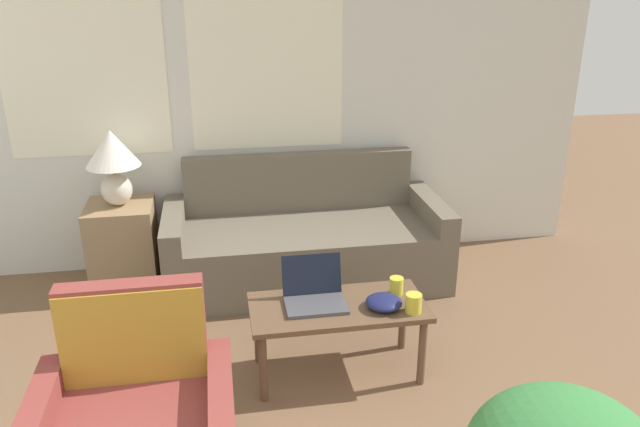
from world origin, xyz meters
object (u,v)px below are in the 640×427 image
(table_lamp, at_px, (113,158))
(snack_bowl, at_px, (384,302))
(cup_yellow, at_px, (396,286))
(laptop, at_px, (314,293))
(couch, at_px, (305,243))
(coffee_table, at_px, (338,314))
(cup_navy, at_px, (413,303))

(table_lamp, distance_m, snack_bowl, 2.11)
(cup_yellow, bearing_deg, laptop, -177.91)
(couch, distance_m, cup_yellow, 1.21)
(table_lamp, height_order, cup_yellow, table_lamp)
(table_lamp, height_order, coffee_table, table_lamp)
(coffee_table, xyz_separation_m, laptop, (-0.12, 0.05, 0.11))
(laptop, bearing_deg, snack_bowl, -18.56)
(table_lamp, bearing_deg, cup_navy, -40.82)
(cup_navy, xyz_separation_m, cup_yellow, (-0.03, 0.21, -0.00))
(table_lamp, distance_m, cup_yellow, 2.11)
(couch, height_order, laptop, couch)
(coffee_table, height_order, snack_bowl, snack_bowl)
(table_lamp, bearing_deg, couch, -4.48)
(cup_navy, distance_m, cup_yellow, 0.21)
(table_lamp, height_order, snack_bowl, table_lamp)
(cup_navy, distance_m, snack_bowl, 0.16)
(cup_navy, relative_size, snack_bowl, 0.53)
(couch, bearing_deg, cup_navy, -74.07)
(table_lamp, bearing_deg, coffee_table, -45.21)
(coffee_table, distance_m, cup_navy, 0.42)
(couch, xyz_separation_m, cup_navy, (0.38, -1.34, 0.21))
(couch, height_order, table_lamp, table_lamp)
(table_lamp, relative_size, cup_yellow, 5.27)
(couch, height_order, cup_navy, couch)
(table_lamp, distance_m, coffee_table, 1.92)
(laptop, distance_m, cup_navy, 0.54)
(laptop, height_order, cup_navy, laptop)
(laptop, bearing_deg, cup_yellow, 2.09)
(laptop, xyz_separation_m, snack_bowl, (0.36, -0.12, -0.02))
(couch, bearing_deg, coffee_table, -89.80)
(coffee_table, distance_m, cup_yellow, 0.37)
(table_lamp, distance_m, cup_navy, 2.26)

